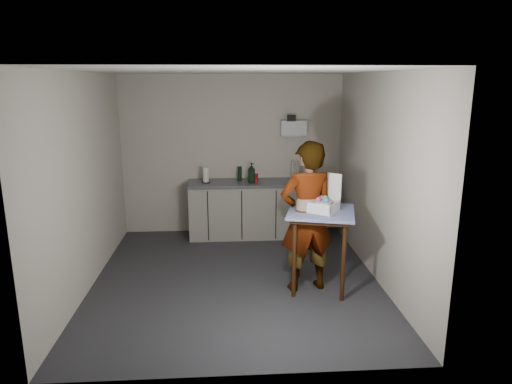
{
  "coord_description": "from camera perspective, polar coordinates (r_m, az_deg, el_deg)",
  "views": [
    {
      "loc": [
        -0.11,
        -5.47,
        2.48
      ],
      "look_at": [
        0.29,
        0.45,
        1.04
      ],
      "focal_mm": 32.0,
      "sensor_mm": 36.0,
      "label": 1
    }
  ],
  "objects": [
    {
      "name": "dish_rack",
      "position": [
        7.46,
        5.96,
        1.98
      ],
      "size": [
        0.44,
        0.33,
        0.31
      ],
      "color": "silver",
      "rests_on": "kitchen_counter"
    },
    {
      "name": "soda_can",
      "position": [
        7.32,
        -0.02,
        1.81
      ],
      "size": [
        0.07,
        0.07,
        0.14
      ],
      "primitive_type": "cylinder",
      "color": "red",
      "rests_on": "kitchen_counter"
    },
    {
      "name": "paper_towel",
      "position": [
        7.3,
        -6.3,
        2.09
      ],
      "size": [
        0.14,
        0.14,
        0.25
      ],
      "color": "black",
      "rests_on": "kitchen_counter"
    },
    {
      "name": "wall_left",
      "position": [
        5.84,
        -20.49,
        1.11
      ],
      "size": [
        0.02,
        4.0,
        2.6
      ],
      "primitive_type": "cube",
      "color": "beige",
      "rests_on": "ground"
    },
    {
      "name": "dark_bottle",
      "position": [
        7.39,
        -2.05,
        2.31
      ],
      "size": [
        0.07,
        0.07,
        0.24
      ],
      "primitive_type": "cylinder",
      "color": "black",
      "rests_on": "kitchen_counter"
    },
    {
      "name": "kitchen_counter",
      "position": [
        7.47,
        0.2,
        -2.3
      ],
      "size": [
        2.24,
        0.62,
        0.91
      ],
      "color": "black",
      "rests_on": "ground"
    },
    {
      "name": "wall_shelf",
      "position": [
        7.51,
        4.7,
        8.0
      ],
      "size": [
        0.42,
        0.18,
        0.37
      ],
      "color": "white",
      "rests_on": "ground"
    },
    {
      "name": "wall_back",
      "position": [
        7.55,
        -2.99,
        4.64
      ],
      "size": [
        3.6,
        0.02,
        2.6
      ],
      "primitive_type": "cube",
      "color": "beige",
      "rests_on": "ground"
    },
    {
      "name": "side_table",
      "position": [
        5.49,
        8.11,
        -3.59
      ],
      "size": [
        0.94,
        0.94,
        0.99
      ],
      "rotation": [
        0.0,
        0.0,
        -0.25
      ],
      "color": "#3C200D",
      "rests_on": "ground"
    },
    {
      "name": "wall_right",
      "position": [
        5.91,
        14.99,
        1.65
      ],
      "size": [
        0.02,
        4.0,
        2.6
      ],
      "primitive_type": "cube",
      "color": "beige",
      "rests_on": "ground"
    },
    {
      "name": "standing_man",
      "position": [
        5.46,
        6.36,
        -3.13
      ],
      "size": [
        0.75,
        0.57,
        1.83
      ],
      "primitive_type": "imported",
      "rotation": [
        0.0,
        0.0,
        3.36
      ],
      "color": "#B2A593",
      "rests_on": "ground"
    },
    {
      "name": "bakery_box",
      "position": [
        5.42,
        8.46,
        -1.37
      ],
      "size": [
        0.44,
        0.44,
        0.44
      ],
      "rotation": [
        0.0,
        0.0,
        -0.62
      ],
      "color": "white",
      "rests_on": "side_table"
    },
    {
      "name": "ceiling",
      "position": [
        5.47,
        -2.8,
        14.83
      ],
      "size": [
        3.6,
        4.0,
        0.01
      ],
      "primitive_type": "cube",
      "color": "white",
      "rests_on": "wall_back"
    },
    {
      "name": "ground",
      "position": [
        6.01,
        -2.51,
        -10.76
      ],
      "size": [
        4.0,
        4.0,
        0.0
      ],
      "primitive_type": "plane",
      "color": "#2A2B2F",
      "rests_on": "ground"
    },
    {
      "name": "soap_bottle",
      "position": [
        7.23,
        -0.55,
        2.4
      ],
      "size": [
        0.17,
        0.17,
        0.32
      ],
      "primitive_type": "imported",
      "rotation": [
        0.0,
        0.0,
        0.64
      ],
      "color": "black",
      "rests_on": "kitchen_counter"
    }
  ]
}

